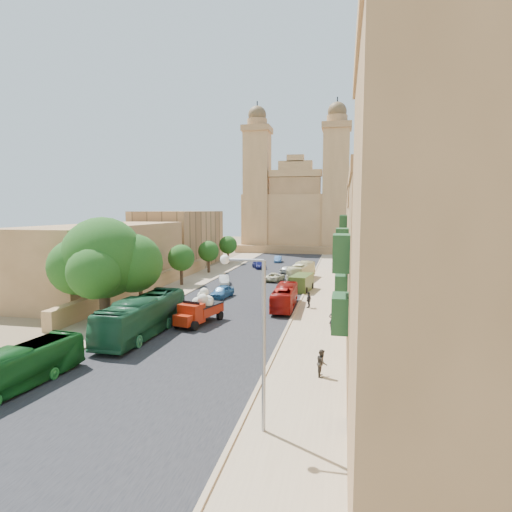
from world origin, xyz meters
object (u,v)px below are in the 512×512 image
at_px(street_tree_d, 228,245).
at_px(bus_green_south, 18,368).
at_px(car_cream, 275,277).
at_px(bus_cream_east, 302,271).
at_px(red_truck, 199,309).
at_px(car_blue_a, 222,292).
at_px(street_tree_b, 181,258).
at_px(street_tree_a, 140,276).
at_px(car_white_a, 224,280).
at_px(car_dkblue, 259,265).
at_px(olive_pickup, 302,283).
at_px(church, 298,213).
at_px(car_white_b, 287,269).
at_px(ficus_tree, 104,261).
at_px(bus_green_north, 143,316).
at_px(pedestrian_c, 309,300).
at_px(pedestrian_b, 322,363).
at_px(pedestrian_a, 333,320).
at_px(street_tree_c, 209,251).
at_px(bus_red_east, 285,297).
at_px(car_blue_b, 278,259).
at_px(streetlamp, 253,321).

height_order(street_tree_d, bus_green_south, street_tree_d).
bearing_deg(car_cream, bus_cream_east, -145.41).
height_order(red_truck, car_blue_a, red_truck).
bearing_deg(street_tree_b, street_tree_a, -90.00).
xyz_separation_m(car_white_a, car_dkblue, (1.67, 16.55, 0.04)).
bearing_deg(olive_pickup, bus_cream_east, 95.44).
distance_m(church, car_white_b, 41.75).
height_order(ficus_tree, car_dkblue, ficus_tree).
bearing_deg(car_cream, bus_green_north, 88.58).
bearing_deg(olive_pickup, ficus_tree, -129.66).
xyz_separation_m(olive_pickup, car_blue_a, (-8.69, -6.35, -0.27)).
height_order(red_truck, bus_green_north, bus_green_north).
distance_m(car_white_b, pedestrian_c, 24.84).
bearing_deg(pedestrian_b, bus_green_south, 104.99).
bearing_deg(street_tree_d, street_tree_a, -90.00).
distance_m(olive_pickup, pedestrian_a, 18.16).
bearing_deg(car_white_b, red_truck, 104.60).
height_order(street_tree_a, pedestrian_c, street_tree_a).
bearing_deg(street_tree_a, pedestrian_a, -17.06).
xyz_separation_m(street_tree_c, bus_red_east, (15.74, -23.02, -2.30)).
height_order(bus_green_south, car_blue_a, bus_green_south).
height_order(street_tree_a, car_dkblue, street_tree_a).
height_order(street_tree_b, street_tree_d, street_tree_b).
distance_m(red_truck, bus_red_east, 10.17).
height_order(ficus_tree, car_cream, ficus_tree).
bearing_deg(church, street_tree_c, -103.21).
bearing_deg(car_cream, pedestrian_b, 114.74).
height_order(street_tree_a, car_blue_b, street_tree_a).
bearing_deg(street_tree_d, car_dkblue, -37.68).
relative_size(car_white_a, pedestrian_a, 1.97).
bearing_deg(bus_green_north, car_white_b, 80.45).
distance_m(streetlamp, car_cream, 42.44).
bearing_deg(pedestrian_a, olive_pickup, -92.68).
relative_size(red_truck, pedestrian_a, 3.06).
distance_m(street_tree_b, car_blue_b, 29.58).
relative_size(car_white_a, car_dkblue, 0.82).
distance_m(street_tree_a, bus_green_south, 22.51).
height_order(car_cream, pedestrian_a, pedestrian_a).
height_order(bus_green_north, bus_red_east, bus_green_north).
height_order(ficus_tree, streetlamp, ficus_tree).
xyz_separation_m(streetlamp, pedestrian_c, (0.48, 25.68, -4.35)).
bearing_deg(street_tree_d, bus_red_east, -65.80).
distance_m(street_tree_d, olive_pickup, 29.89).
relative_size(street_tree_d, car_blue_b, 1.43).
bearing_deg(olive_pickup, streetlamp, -88.01).
bearing_deg(streetlamp, olive_pickup, 91.99).
xyz_separation_m(street_tree_c, pedestrian_c, (18.20, -22.32, -2.64)).
xyz_separation_m(red_truck, car_dkblue, (-1.88, 37.14, -0.74)).
height_order(car_cream, car_white_b, car_cream).
distance_m(bus_green_north, bus_cream_east, 32.04).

